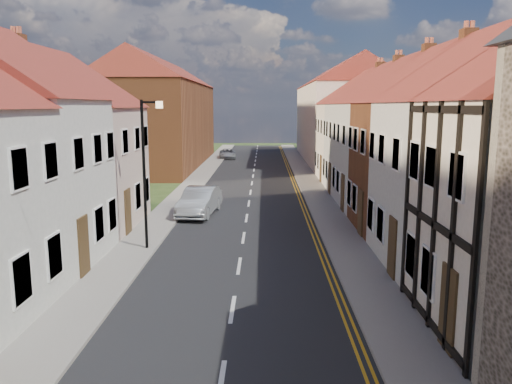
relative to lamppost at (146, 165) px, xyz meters
name	(u,v)px	position (x,y,z in m)	size (l,w,h in m)	color
road	(249,204)	(3.81, 10.00, -3.53)	(7.00, 90.00, 0.02)	black
pavement_left	(177,203)	(-0.59, 10.00, -3.48)	(1.80, 90.00, 0.12)	gray
pavement_right	(321,203)	(8.21, 10.00, -3.48)	(1.80, 90.00, 0.12)	gray
cottage_r_white_near	(500,146)	(13.11, -1.90, 0.94)	(8.30, 6.00, 9.00)	#ADAEA4
cottage_r_cream_mid	(445,137)	(13.11, 3.50, 0.94)	(8.30, 5.20, 9.00)	brown
cottage_r_pink	(411,131)	(13.11, 8.90, 0.94)	(8.30, 6.00, 9.00)	#ADAEA4
cottage_r_white_far	(388,127)	(13.11, 14.30, 0.94)	(8.30, 5.20, 9.00)	#ADAEA4
cottage_r_cream_far	(371,124)	(13.11, 19.70, 0.94)	(8.30, 6.00, 9.00)	#F8E5D0
cottage_l_pink	(49,138)	(-5.49, 3.85, 0.83)	(8.30, 6.30, 8.80)	#BCA895
block_right_far	(341,111)	(13.11, 35.00, 1.76)	(8.30, 24.20, 10.50)	#F8E5D0
block_left_far	(161,112)	(-5.49, 30.00, 1.76)	(8.30, 24.20, 10.50)	brown
lamppost	(146,165)	(0.00, 0.00, 0.00)	(0.88, 0.15, 6.00)	black
car_mid	(200,201)	(1.23, 6.82, -2.78)	(1.60, 4.58, 1.51)	#9EA2A5
car_distant	(227,154)	(0.61, 36.36, -3.00)	(1.80, 3.91, 1.09)	#9A9EA2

